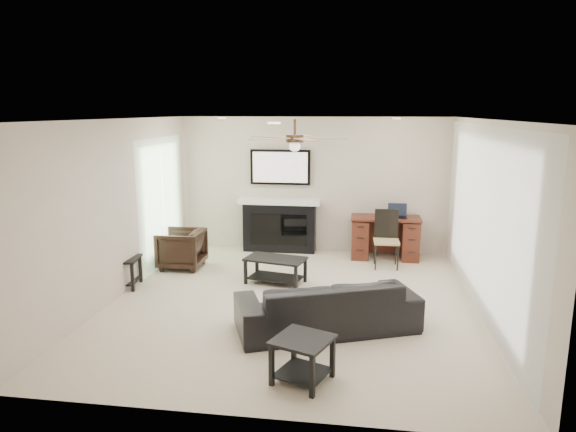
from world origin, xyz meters
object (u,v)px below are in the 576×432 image
armchair (181,249)px  sofa (327,305)px  coffee_table (276,270)px  desk (385,238)px  fireplace_unit (279,201)px

armchair → sofa: bearing=49.9°
armchair → coffee_table: (1.70, -0.55, -0.13)m
armchair → desk: desk is taller
fireplace_unit → coffee_table: bearing=-82.7°
sofa → coffee_table: (-0.90, 1.60, -0.11)m
armchair → fireplace_unit: 2.03m
armchair → coffee_table: 1.79m
fireplace_unit → desk: size_ratio=1.57×
desk → fireplace_unit: bearing=174.4°
sofa → coffee_table: 1.84m
sofa → fireplace_unit: 3.65m
sofa → fireplace_unit: fireplace_unit is taller
sofa → armchair: size_ratio=2.99×
armchair → fireplace_unit: (1.47, 1.26, 0.63)m
sofa → desk: desk is taller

